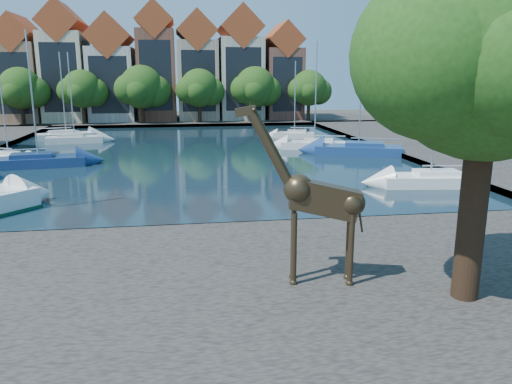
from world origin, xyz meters
The scene contains 28 objects.
ground centered at (0.00, 0.00, 0.00)m, with size 160.00×160.00×0.00m, color #38332B.
water_basin centered at (0.00, 24.00, 0.04)m, with size 38.00×50.00×0.08m, color black.
near_quay centered at (0.00, -7.00, 0.25)m, with size 50.00×14.00×0.50m, color #46433D.
far_quay centered at (0.00, 56.00, 0.25)m, with size 60.00×16.00×0.50m, color #46433D.
right_quay centered at (25.00, 24.00, 0.25)m, with size 14.00×52.00×0.50m, color #46433D.
plane_tree centered at (7.62, -9.01, 7.67)m, with size 8.32×6.40×10.62m.
townhouse_west_end centered at (-23.00, 55.99, 7.36)m, with size 5.44×9.18×14.93m.
townhouse_west_mid centered at (-17.00, 55.99, 8.23)m, with size 5.94×9.18×16.79m.
townhouse_west_inner centered at (-10.50, 55.99, 7.35)m, with size 6.43×9.18×15.15m.
townhouse_center centered at (-4.00, 55.99, 8.36)m, with size 5.44×9.18×16.93m.
townhouse_east_inner centered at (2.00, 55.99, 7.73)m, with size 5.94×9.18×15.79m.
townhouse_east_mid centered at (8.50, 55.99, 8.10)m, with size 6.43×9.18×16.65m.
townhouse_east_end centered at (15.00, 55.99, 7.11)m, with size 5.44×9.18×14.43m.
far_tree_far_west centered at (-21.90, 50.49, 5.18)m, with size 7.28×5.60×7.68m.
far_tree_west centered at (-13.91, 50.49, 5.08)m, with size 6.76×5.20×7.36m.
far_tree_mid_west centered at (-5.89, 50.49, 5.29)m, with size 7.80×6.00×8.00m.
far_tree_mid_east centered at (2.10, 50.49, 5.13)m, with size 7.02×5.40×7.52m.
far_tree_east centered at (10.11, 50.49, 5.24)m, with size 7.54×5.80×7.84m.
far_tree_far_east centered at (18.09, 50.49, 5.08)m, with size 6.76×5.20×7.36m.
giraffe_statue centered at (3.22, -7.17, 3.31)m, with size 3.99×1.12×5.72m.
sailboat_left_b centered at (-12.00, 18.80, 0.65)m, with size 7.27×3.51×10.31m.
sailboat_left_c centered at (-15.00, 21.32, 0.57)m, with size 4.99×3.40×8.89m.
sailboat_left_d centered at (-12.00, 33.03, 0.61)m, with size 5.94×2.75×9.31m.
sailboat_left_e centered at (-13.50, 36.21, 0.63)m, with size 6.61×4.04×9.45m.
sailboat_right_a centered at (15.00, 7.51, 0.64)m, with size 6.52×2.97×9.74m.
sailboat_right_b centered at (15.00, 20.85, 0.70)m, with size 8.12×5.12×12.51m.
sailboat_right_c centered at (12.00, 24.91, 0.62)m, with size 6.73×4.09×10.08m.
sailboat_right_d centered at (12.00, 33.62, 0.59)m, with size 5.06×3.01×8.52m.
Camera 1 is at (-0.94, -22.00, 7.10)m, focal length 35.00 mm.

